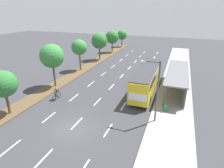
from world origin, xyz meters
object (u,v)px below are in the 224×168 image
object	(u,v)px
median_tree_third	(79,47)
median_tree_fourth	(99,41)
bus	(147,78)
median_tree_nearest	(3,84)
median_tree_second	(52,56)
bus_shelter	(179,79)
streetlight	(156,88)
cyclist	(56,94)
median_tree_farthest	(122,35)
median_tree_fifth	(112,37)
trash_bin	(165,108)

from	to	relation	value
median_tree_third	median_tree_fourth	bearing A→B (deg)	87.85
bus	median_tree_fourth	size ratio (longest dim) A/B	1.86
median_tree_nearest	median_tree_second	distance (m)	8.66
bus_shelter	streetlight	size ratio (longest dim) A/B	1.90
bus_shelter	median_tree_nearest	bearing A→B (deg)	-142.94
bus	bus_shelter	bearing A→B (deg)	23.36
bus_shelter	median_tree_nearest	distance (m)	22.19
cyclist	median_tree_second	xyz separation A→B (m)	(-2.78, 3.62, 3.98)
median_tree_nearest	median_tree_third	distance (m)	17.21
median_tree_farthest	streetlight	bearing A→B (deg)	-68.22
median_tree_fourth	streetlight	xyz separation A→B (m)	(15.61, -21.76, -0.50)
bus	median_tree_farthest	distance (m)	34.25
cyclist	median_tree_farthest	distance (m)	38.20
median_tree_fourth	streetlight	size ratio (longest dim) A/B	0.93
median_tree_third	median_tree_second	bearing A→B (deg)	-87.51
bus	median_tree_fifth	xyz separation A→B (m)	(-13.49, 22.89, 2.06)
trash_bin	median_tree_second	bearing A→B (deg)	172.76
median_tree_fourth	median_tree_second	bearing A→B (deg)	-89.83
median_tree_fifth	cyclist	bearing A→B (deg)	-84.42
cyclist	median_tree_second	world-z (taller)	median_tree_second
median_tree_farthest	trash_bin	world-z (taller)	median_tree_farthest
median_tree_nearest	median_tree_fourth	distance (m)	25.79
median_tree_fourth	median_tree_fifth	size ratio (longest dim) A/B	1.05
median_tree_fifth	median_tree_third	bearing A→B (deg)	-90.94
bus	median_tree_fourth	xyz separation A→B (m)	(-13.44, 14.30, 2.32)
median_tree_second	bus_shelter	bearing A→B (deg)	15.00
median_tree_nearest	median_tree_farthest	distance (m)	42.96
median_tree_nearest	trash_bin	xyz separation A→B (m)	(16.57, 6.48, -3.09)
median_tree_farthest	bus	bearing A→B (deg)	-66.96
median_tree_second	median_tree_nearest	bearing A→B (deg)	-89.83
bus_shelter	bus	distance (m)	4.67
cyclist	median_tree_third	bearing A→B (deg)	104.48
bus	median_tree_nearest	distance (m)	17.69
bus	median_tree_fifth	distance (m)	26.65
median_tree_second	median_tree_fifth	bearing A→B (deg)	90.21
median_tree_second	median_tree_farthest	size ratio (longest dim) A/B	1.27
streetlight	trash_bin	bearing A→B (deg)	67.30
median_tree_fifth	streetlight	xyz separation A→B (m)	(15.65, -30.35, -0.23)
median_tree_farthest	streetlight	distance (m)	41.94
cyclist	median_tree_fifth	world-z (taller)	median_tree_fifth
median_tree_nearest	median_tree_fourth	size ratio (longest dim) A/B	0.83
streetlight	trash_bin	distance (m)	4.26
bus	median_tree_third	bearing A→B (deg)	157.49
bus_shelter	bus	bearing A→B (deg)	-156.64
median_tree_second	streetlight	bearing A→B (deg)	-16.38
bus_shelter	median_tree_second	distance (m)	18.53
bus_shelter	bus	world-z (taller)	bus
median_tree_second	median_tree_fifth	distance (m)	25.78
bus_shelter	median_tree_nearest	xyz separation A→B (m)	(-17.65, -13.33, 1.80)
median_tree_fifth	trash_bin	world-z (taller)	median_tree_fifth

